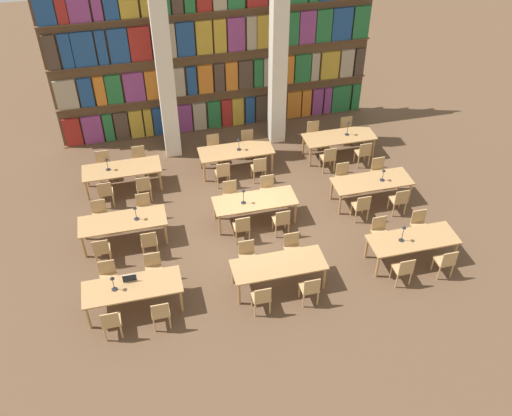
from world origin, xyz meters
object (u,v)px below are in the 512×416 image
(chair_6, at_px, (310,289))
(reading_table_3, at_px, (123,223))
(chair_21, at_px, (343,176))
(chair_30, at_px, (259,167))
(desk_lamp_5, at_px, (107,162))
(chair_3, at_px, (154,268))
(chair_32, at_px, (328,158))
(reading_table_2, at_px, (413,241))
(chair_0, at_px, (111,322))
(chair_20, at_px, (361,206))
(chair_25, at_px, (104,164))
(desk_lamp_6, at_px, (239,142))
(chair_12, at_px, (102,250))
(chair_18, at_px, (281,220))
(laptop, at_px, (130,278))
(chair_9, at_px, (380,231))
(reading_table_5, at_px, (372,183))
(reading_table_4, at_px, (255,202))
(desk_lamp_0, at_px, (113,281))
(chair_19, at_px, (268,189))
(desk_lamp_2, at_px, (135,211))
(desk_lamp_4, at_px, (383,173))
(reading_table_6, at_px, (122,170))
(chair_2, at_px, (161,313))
(chair_23, at_px, (379,171))
(desk_lamp_7, at_px, (348,126))
(reading_table_7, at_px, (236,152))
(chair_4, at_px, (262,298))
(reading_table_8, at_px, (339,138))
(chair_11, at_px, (419,225))
(chair_15, at_px, (144,208))
(chair_1, at_px, (108,276))
(pillar_center, at_px, (278,56))
(chair_28, at_px, (223,173))
(pillar_left, at_px, (164,68))
(chair_34, at_px, (363,153))
(chair_22, at_px, (399,200))
(chair_5, at_px, (247,256))
(chair_26, at_px, (144,187))
(chair_13, at_px, (100,214))
(chair_10, at_px, (445,261))
(reading_table_1, at_px, (279,266))
(chair_17, at_px, (231,195))
(chair_31, at_px, (248,142))
(desk_lamp_3, at_px, (243,194))

(chair_6, relative_size, reading_table_3, 0.39)
(chair_21, bearing_deg, chair_30, -24.11)
(desk_lamp_5, bearing_deg, chair_3, -78.03)
(chair_32, bearing_deg, reading_table_2, -80.32)
(chair_0, height_order, chair_20, same)
(chair_25, bearing_deg, desk_lamp_6, 171.85)
(chair_12, bearing_deg, chair_18, -0.04)
(chair_3, relative_size, laptop, 2.80)
(chair_9, relative_size, reading_table_5, 0.39)
(chair_30, bearing_deg, reading_table_4, -107.45)
(desk_lamp_0, distance_m, chair_19, 5.53)
(desk_lamp_2, relative_size, desk_lamp_4, 1.11)
(reading_table_6, bearing_deg, chair_2, -84.92)
(chair_23, xyz_separation_m, desk_lamp_7, (-0.37, 1.78, 0.59))
(reading_table_7, bearing_deg, chair_4, -96.48)
(desk_lamp_4, bearing_deg, desk_lamp_6, 145.36)
(reading_table_3, bearing_deg, reading_table_8, 19.86)
(chair_11, height_order, chair_23, same)
(chair_15, relative_size, reading_table_5, 0.39)
(chair_1, xyz_separation_m, desk_lamp_6, (4.21, 4.26, 0.53))
(chair_25, height_order, desk_lamp_7, desk_lamp_7)
(pillar_center, distance_m, laptop, 8.46)
(chair_28, xyz_separation_m, chair_30, (1.13, 0.00, 0.00))
(pillar_left, xyz_separation_m, chair_34, (5.77, -2.19, -2.51))
(chair_22, xyz_separation_m, chair_25, (-8.07, 3.80, 0.00))
(desk_lamp_2, distance_m, chair_28, 3.31)
(chair_2, distance_m, laptop, 1.17)
(chair_11, distance_m, reading_table_8, 4.38)
(chair_5, xyz_separation_m, chair_26, (-2.29, 3.53, 0.00))
(reading_table_5, relative_size, chair_21, 2.57)
(desk_lamp_0, distance_m, chair_13, 3.21)
(chair_25, relative_size, desk_lamp_7, 1.79)
(chair_26, bearing_deg, chair_10, -34.89)
(chair_23, bearing_deg, chair_21, 0.00)
(chair_28, relative_size, chair_32, 1.00)
(reading_table_1, bearing_deg, chair_23, 39.25)
(reading_table_6, bearing_deg, chair_3, -83.16)
(desk_lamp_6, bearing_deg, chair_32, -15.14)
(chair_4, distance_m, chair_17, 3.99)
(chair_6, xyz_separation_m, chair_11, (3.58, 1.50, 0.00))
(reading_table_1, height_order, desk_lamp_7, desk_lamp_7)
(laptop, distance_m, reading_table_8, 8.44)
(desk_lamp_4, xyz_separation_m, chair_25, (-7.81, 3.13, -0.51))
(pillar_center, distance_m, chair_22, 5.79)
(reading_table_2, distance_m, chair_31, 6.49)
(chair_19, bearing_deg, desk_lamp_3, 40.35)
(chair_22, bearing_deg, pillar_center, 116.39)
(chair_17, bearing_deg, reading_table_3, 13.13)
(pillar_center, height_order, chair_2, pillar_center)
(chair_28, height_order, reading_table_8, chair_28)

